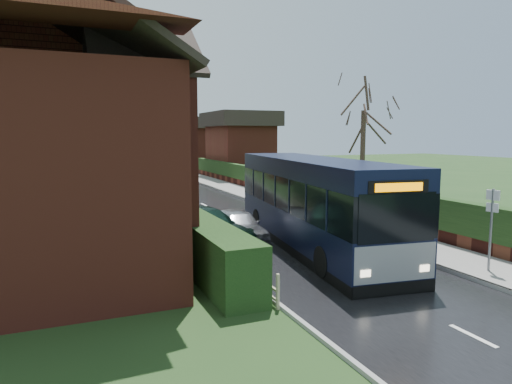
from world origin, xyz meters
name	(u,v)px	position (x,y,z in m)	size (l,w,h in m)	color
ground	(324,264)	(0.00, 0.00, 0.00)	(140.00, 140.00, 0.00)	#27411C
road	(225,215)	(0.00, 10.00, 0.01)	(6.00, 100.00, 0.02)	black
pavement	(296,209)	(4.25, 10.00, 0.07)	(2.50, 100.00, 0.14)	slate
kerb_right	(277,210)	(3.05, 10.00, 0.07)	(0.12, 100.00, 0.14)	gray
kerb_left	(168,219)	(-3.05, 10.00, 0.05)	(0.12, 100.00, 0.10)	gray
front_hedge	(174,223)	(-3.90, 5.00, 0.80)	(1.20, 16.00, 1.60)	black
picket_fence	(192,230)	(-3.15, 5.00, 0.45)	(0.10, 16.00, 0.90)	tan
right_wall_hedge	(320,191)	(5.80, 10.00, 1.02)	(0.60, 50.00, 1.80)	maroon
brick_house	(33,131)	(-8.73, 4.78, 4.38)	(9.30, 14.60, 10.30)	maroon
bus	(314,204)	(0.79, 2.07, 1.67)	(3.93, 11.35, 3.38)	black
car_silver	(238,225)	(-1.50, 4.12, 0.65)	(1.55, 3.84, 1.31)	silver
car_green	(205,227)	(-2.90, 4.00, 0.72)	(2.03, 4.98, 1.45)	black
car_distant	(141,170)	(-0.48, 34.58, 0.73)	(1.55, 4.45, 1.47)	black
bus_stop_sign	(492,219)	(4.00, -3.00, 1.75)	(0.14, 0.40, 2.66)	slate
tree_right_far	(364,104)	(9.00, 10.37, 6.11)	(4.23, 4.23, 8.18)	#3A2A22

